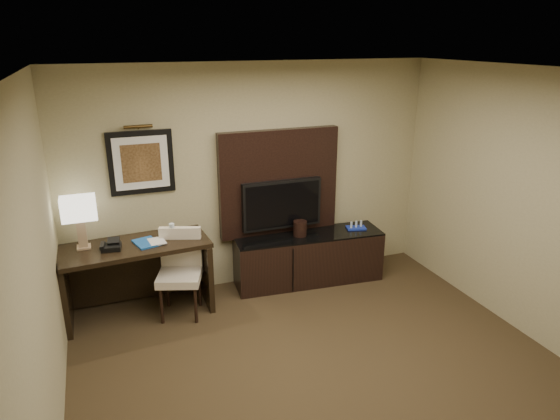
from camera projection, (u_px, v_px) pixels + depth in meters
name	position (u px, v px, depth m)	size (l,w,h in m)	color
floor	(347.00, 404.00, 4.25)	(4.50, 5.00, 0.01)	#342717
ceiling	(364.00, 77.00, 3.36)	(4.50, 5.00, 0.01)	silver
wall_back	(254.00, 177.00, 6.01)	(4.50, 0.01, 2.70)	tan
wall_left	(30.00, 314.00, 3.05)	(0.01, 5.00, 2.70)	tan
desk	(139.00, 279.00, 5.52)	(1.56, 0.67, 0.84)	black
credenza	(308.00, 258.00, 6.29)	(1.85, 0.51, 0.64)	black
tv_wall_panel	(279.00, 182.00, 6.09)	(1.50, 0.12, 1.30)	black
tv	(282.00, 204.00, 6.08)	(1.00, 0.08, 0.60)	black
artwork	(141.00, 162.00, 5.46)	(0.70, 0.04, 0.70)	black
picture_light	(138.00, 127.00, 5.30)	(0.04, 0.04, 0.30)	#433015
desk_chair	(180.00, 276.00, 5.46)	(0.46, 0.53, 0.96)	beige
table_lamp	(80.00, 220.00, 5.19)	(0.38, 0.22, 0.63)	tan
desk_phone	(111.00, 245.00, 5.24)	(0.20, 0.18, 0.10)	black
blue_folder	(146.00, 243.00, 5.39)	(0.23, 0.30, 0.02)	#174E9B
book	(148.00, 234.00, 5.35)	(0.17, 0.02, 0.23)	tan
water_bottle	(172.00, 231.00, 5.50)	(0.06, 0.06, 0.18)	silver
ice_bucket	(300.00, 228.00, 6.11)	(0.17, 0.17, 0.19)	black
minibar_tray	(356.00, 225.00, 6.35)	(0.24, 0.14, 0.09)	#1B33B4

